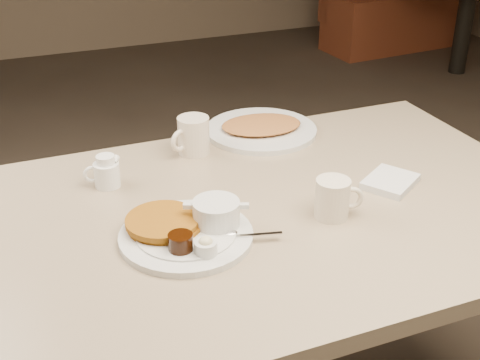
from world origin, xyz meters
name	(u,v)px	position (x,y,z in m)	size (l,w,h in m)	color
diner_table	(243,273)	(0.00, 0.00, 0.58)	(1.50, 0.90, 0.75)	tan
main_plate	(189,228)	(-0.15, -0.05, 0.77)	(0.37, 0.37, 0.07)	silver
coffee_mug_near	(333,198)	(0.18, -0.09, 0.80)	(0.12, 0.10, 0.09)	#F1E3CA
napkin	(390,182)	(0.38, -0.02, 0.76)	(0.17, 0.16, 0.02)	silver
coffee_mug_far	(193,136)	(-0.01, 0.34, 0.80)	(0.13, 0.11, 0.10)	silver
creamer_right	(106,172)	(-0.26, 0.24, 0.79)	(0.10, 0.08, 0.08)	white
hash_plate	(261,128)	(0.22, 0.39, 0.76)	(0.35, 0.35, 0.04)	silver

